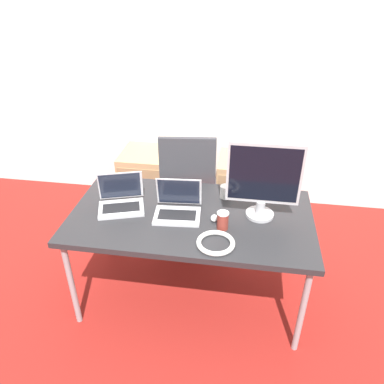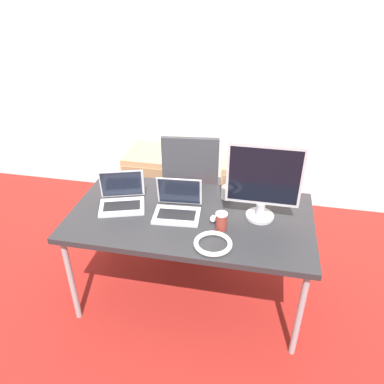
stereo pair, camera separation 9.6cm
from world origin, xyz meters
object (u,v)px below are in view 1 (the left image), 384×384
at_px(laptop_left, 121,201).
at_px(laptop_right, 178,208).
at_px(office_chair, 189,200).
at_px(cable_coil, 216,243).
at_px(cabinet_right, 241,186).
at_px(coffee_cup_white, 226,192).
at_px(cabinet_left, 146,178).
at_px(mouse, 214,218).
at_px(coffee_cup_brown, 223,220).
at_px(monitor, 264,179).

distance_m(laptop_left, laptop_right, 0.40).
xyz_separation_m(office_chair, cable_coil, (0.32, -0.99, 0.35)).
bearing_deg(cabinet_right, coffee_cup_white, -96.27).
bearing_deg(cabinet_left, cabinet_right, 0.00).
height_order(mouse, coffee_cup_brown, coffee_cup_brown).
bearing_deg(monitor, coffee_cup_brown, -142.43).
distance_m(cabinet_left, coffee_cup_white, 1.39).
bearing_deg(cabinet_left, coffee_cup_white, -47.95).
height_order(office_chair, cable_coil, office_chair).
relative_size(laptop_right, cable_coil, 1.38).
xyz_separation_m(monitor, cable_coil, (-0.26, -0.35, -0.26)).
bearing_deg(office_chair, cable_coil, -71.96).
distance_m(cabinet_right, coffee_cup_brown, 1.44).
xyz_separation_m(coffee_cup_white, coffee_cup_brown, (0.01, -0.38, 0.01)).
xyz_separation_m(cabinet_right, cable_coil, (-0.12, -1.51, 0.46)).
bearing_deg(monitor, mouse, -161.43).
bearing_deg(cable_coil, cabinet_right, 85.37).
relative_size(cabinet_right, laptop_left, 1.65).
height_order(laptop_left, monitor, monitor).
bearing_deg(cabinet_right, laptop_left, -124.04).
xyz_separation_m(laptop_right, coffee_cup_white, (0.30, 0.26, -0.00)).
relative_size(laptop_left, mouse, 5.10).
bearing_deg(laptop_left, office_chair, 61.85).
bearing_deg(cable_coil, coffee_cup_brown, 81.37).
xyz_separation_m(cabinet_left, laptop_right, (0.57, -1.22, 0.50)).
xyz_separation_m(laptop_left, cable_coil, (0.69, -0.32, -0.03)).
bearing_deg(cabinet_left, cable_coil, -60.58).
bearing_deg(cabinet_left, coffee_cup_brown, -56.76).
distance_m(laptop_left, mouse, 0.65).
bearing_deg(cabinet_left, laptop_left, -82.07).
relative_size(coffee_cup_white, cable_coil, 0.40).
relative_size(office_chair, laptop_right, 3.35).
bearing_deg(laptop_right, monitor, 6.50).
distance_m(mouse, coffee_cup_white, 0.30).
relative_size(office_chair, cabinet_right, 1.83).
distance_m(coffee_cup_white, coffee_cup_brown, 0.38).
xyz_separation_m(laptop_right, cable_coil, (0.28, -0.29, -0.03)).
xyz_separation_m(office_chair, coffee_cup_white, (0.34, -0.44, 0.39)).
xyz_separation_m(office_chair, laptop_right, (0.04, -0.70, 0.39)).
height_order(cabinet_right, coffee_cup_white, coffee_cup_white).
height_order(cabinet_right, laptop_left, laptop_left).
distance_m(office_chair, coffee_cup_white, 0.68).
bearing_deg(cabinet_left, office_chair, -44.46).
bearing_deg(laptop_right, office_chair, 93.22).
distance_m(laptop_right, coffee_cup_brown, 0.33).
xyz_separation_m(laptop_left, mouse, (0.65, -0.06, -0.03)).
distance_m(cabinet_right, laptop_right, 1.38).
xyz_separation_m(mouse, cable_coil, (0.03, -0.25, -0.00)).
bearing_deg(cable_coil, cabinet_left, 119.42).
relative_size(office_chair, mouse, 15.36).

